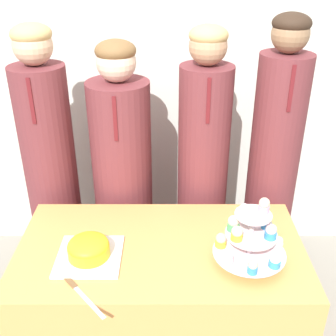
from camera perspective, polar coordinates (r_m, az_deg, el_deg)
The scene contains 9 objects.
wall_back at distance 2.56m, azimuth -0.78°, elevation 16.17°, with size 9.00×0.06×2.70m.
table at distance 2.09m, azimuth -0.94°, elevation -18.36°, with size 1.24×0.67×0.73m.
round_cake at distance 1.79m, azimuth -10.74°, elevation -10.73°, with size 0.27×0.27×0.09m.
cake_knife at distance 1.69m, azimuth -12.32°, elevation -15.70°, with size 0.20×0.23×0.01m.
cupcake_stand at distance 1.72m, azimuth 11.09°, elevation -9.07°, with size 0.30×0.30×0.29m.
student_0 at distance 2.37m, azimuth -15.46°, elevation -1.27°, with size 0.28×0.28×1.57m.
student_1 at distance 2.32m, azimuth -6.12°, elevation -2.44°, with size 0.32×0.32×1.49m.
student_2 at distance 2.29m, azimuth 4.63°, elevation -1.40°, with size 0.27×0.27×1.56m.
student_3 at distance 2.34m, azimuth 13.86°, elevation -0.79°, with size 0.26×0.27×1.61m.
Camera 1 is at (0.03, -1.11, 1.87)m, focal length 45.00 mm.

